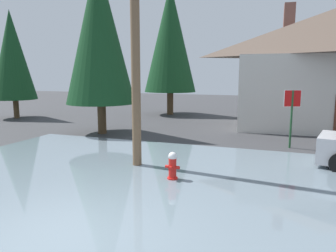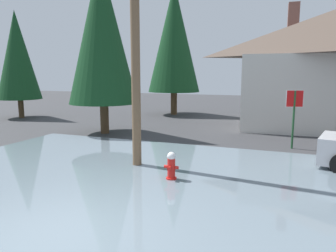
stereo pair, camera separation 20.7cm
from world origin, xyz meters
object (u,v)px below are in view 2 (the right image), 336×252
Objects in this scene: fire_hydrant at (171,167)px; pine_tree_short_left at (174,38)px; utility_pole at (135,28)px; pine_tree_mid_left at (17,55)px; stop_sign_far at (294,108)px; pine_tree_tall_left at (102,32)px.

pine_tree_short_left reaches higher than fire_hydrant.
pine_tree_mid_left is (-12.40, 7.56, -0.18)m from utility_pole.
fire_hydrant is 0.35× the size of stop_sign_far.
pine_tree_tall_left is 8.29m from pine_tree_short_left.
utility_pole is at bearing 148.13° from fire_hydrant.
pine_tree_tall_left is 1.19× the size of pine_tree_mid_left.
pine_tree_short_left is (-3.44, 12.89, 1.09)m from utility_pole.
fire_hydrant is 15.51m from pine_tree_short_left.
stop_sign_far is at bearing -46.46° from pine_tree_short_left.
pine_tree_mid_left is 0.76× the size of pine_tree_short_left.
pine_tree_tall_left reaches higher than utility_pole.
stop_sign_far is 17.47m from pine_tree_mid_left.
fire_hydrant is at bearing -119.97° from stop_sign_far.
fire_hydrant is 6.31m from stop_sign_far.
fire_hydrant is 9.09m from pine_tree_tall_left.
pine_tree_short_left reaches higher than pine_tree_mid_left.
pine_tree_short_left is at bearing 30.72° from pine_tree_mid_left.
pine_tree_mid_left is at bearing 148.58° from fire_hydrant.
fire_hydrant is 0.10× the size of utility_pole.
stop_sign_far is at bearing -1.45° from pine_tree_tall_left.
pine_tree_short_left is at bearing 109.71° from fire_hydrant.
pine_tree_short_left is at bearing 85.49° from pine_tree_tall_left.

